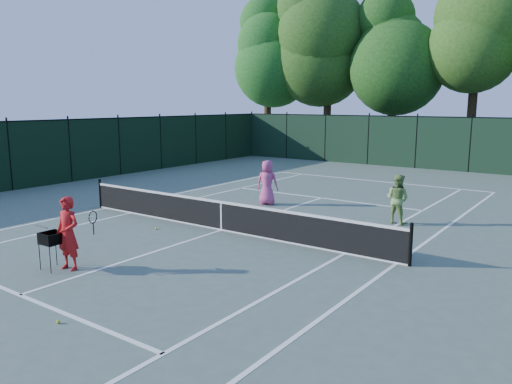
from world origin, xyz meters
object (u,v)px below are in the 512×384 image
Objects in this scene: player_pink at (267,183)px; loose_ball_near_cart at (58,322)px; coach at (68,233)px; player_green at (397,199)px; loose_ball_midcourt at (156,229)px; ball_hopper at (52,238)px.

player_pink is 24.97× the size of loose_ball_near_cart.
player_green is (4.58, 8.84, -0.06)m from coach.
coach is 25.32× the size of loose_ball_midcourt.
loose_ball_near_cart is 6.60m from loose_ball_midcourt.
player_pink is at bearing 105.05° from loose_ball_near_cart.
ball_hopper is (-0.31, -0.22, -0.12)m from coach.
coach reaches higher than ball_hopper.
player_green is at bearing 78.44° from loose_ball_near_cart.
coach is 8.89m from player_pink.
coach is at bearing 77.84° from player_pink.
player_pink is at bearing 8.94° from player_green.
player_pink is (-0.50, 8.88, -0.01)m from coach.
player_pink is 1.91× the size of ball_hopper.
loose_ball_near_cart is at bearing 89.70° from player_pink.
ball_hopper is 4.09m from loose_ball_midcourt.
player_pink is at bearing 83.90° from coach.
coach is 1.94× the size of ball_hopper.
player_green is 10.96m from loose_ball_near_cart.
player_green is at bearing 55.62° from ball_hopper.
ball_hopper is at bearing -78.76° from loose_ball_midcourt.
loose_ball_near_cart and loose_ball_midcourt have the same top height.
coach is 0.40m from ball_hopper.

